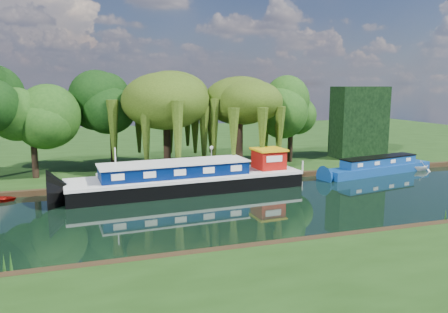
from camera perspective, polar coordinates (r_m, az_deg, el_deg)
name	(u,v)px	position (r m, az deg, el deg)	size (l,w,h in m)	color
ground	(246,207)	(31.67, 2.85, -6.58)	(120.00, 120.00, 0.00)	black
far_bank	(163,143)	(63.95, -7.96, 1.73)	(120.00, 52.00, 0.45)	#17330D
dutch_barge	(190,179)	(36.23, -4.52, -2.89)	(19.58, 5.56, 4.08)	black
narrowboat	(378,167)	(45.65, 19.52, -1.29)	(12.73, 4.38, 1.83)	navy
white_cruiser	(421,170)	(48.97, 24.38, -1.67)	(1.87, 2.16, 1.14)	silver
willow_left	(166,102)	(42.74, -7.57, 7.08)	(7.55, 7.55, 9.05)	black
willow_right	(240,108)	(43.02, 2.04, 6.35)	(6.70, 6.70, 8.17)	black
tree_far_left	(32,117)	(41.86, -23.83, 4.80)	(4.96, 4.96, 7.99)	black
tree_far_mid	(112,107)	(44.59, -14.45, 6.27)	(5.35, 5.35, 8.76)	black
tree_far_right	(291,111)	(47.15, 8.75, 5.85)	(4.80, 4.80, 7.85)	black
conifer_hedge	(359,122)	(52.04, 17.22, 4.32)	(6.00, 3.00, 8.00)	black
lamppost	(211,152)	(41.05, -1.64, 0.60)	(0.36, 0.36, 2.56)	silver
mooring_posts	(207,172)	(39.05, -2.18, -2.05)	(19.16, 0.16, 1.00)	silver
reeds_near	(397,222)	(28.56, 21.63, -7.91)	(33.70, 1.50, 1.10)	#164512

